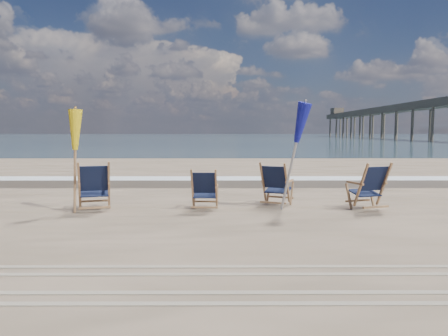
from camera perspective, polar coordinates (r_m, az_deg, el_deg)
The scene contains 11 objects.
ocean at distance 135.66m, azimuth -0.17°, elevation 4.13°, with size 400.00×400.00×0.00m, color #344A57.
surf_foam at distance 16.04m, azimuth -0.07°, elevation -1.35°, with size 200.00×1.40×0.01m, color silver.
wet_sand_strip at distance 14.55m, azimuth -0.06°, elevation -1.99°, with size 200.00×2.60×0.00m, color #42362A.
tire_tracks at distance 5.15m, azimuth 0.19°, elevation -14.80°, with size 80.00×1.30×0.01m, color gray, non-canonical shape.
beach_chair_0 at distance 9.77m, azimuth -14.79°, elevation -2.30°, with size 0.70×0.79×1.09m, color black, non-canonical shape.
beach_chair_1 at distance 9.49m, azimuth -1.03°, elevation -2.86°, with size 0.59×0.67×0.93m, color black, non-canonical shape.
beach_chair_2 at distance 10.02m, azimuth 8.22°, elevation -2.20°, with size 0.66×0.74×1.03m, color black, non-canonical shape.
beach_chair_3 at distance 10.17m, azimuth 20.18°, elevation -2.23°, with size 0.68×0.77×1.07m, color black, non-canonical shape.
umbrella_yellow at distance 9.75m, azimuth -18.99°, elevation 4.06°, with size 0.30×0.30×2.17m.
umbrella_blue at distance 9.53m, azimuth 8.94°, elevation 5.38°, with size 0.30×0.30×2.37m.
fishing_pier at distance 90.12m, azimuth 24.94°, elevation 6.26°, with size 4.40×140.00×9.30m, color brown, non-canonical shape.
Camera 1 is at (-0.03, -7.65, 1.74)m, focal length 35.00 mm.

